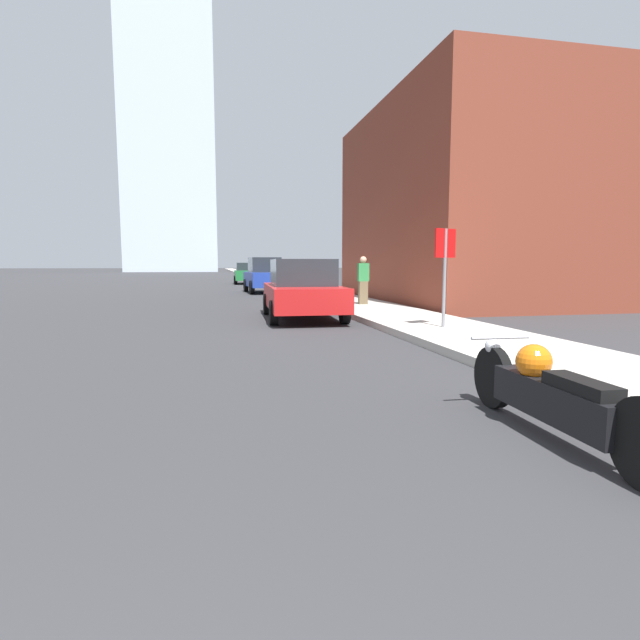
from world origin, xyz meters
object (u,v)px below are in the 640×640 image
parked_car_green (246,273)px  stop_sign (445,260)px  motorcycle (551,394)px  parked_car_red (302,289)px  pedestrian (363,280)px  parked_car_blue (264,276)px

parked_car_green → stop_sign: bearing=-84.2°
motorcycle → parked_car_green: parked_car_green is taller
motorcycle → parked_car_red: bearing=94.5°
parked_car_green → pedestrian: size_ratio=2.81×
parked_car_green → motorcycle: bearing=-88.3°
motorcycle → pedestrian: pedestrian is taller
stop_sign → parked_car_blue: bearing=97.7°
parked_car_red → parked_car_green: bearing=92.3°
parked_car_red → parked_car_blue: bearing=91.5°
parked_car_red → stop_sign: stop_sign is taller
stop_sign → motorcycle: bearing=-108.0°
motorcycle → stop_sign: 6.53m
motorcycle → stop_sign: size_ratio=1.26×
parked_car_blue → parked_car_red: bearing=-94.1°
stop_sign → pedestrian: stop_sign is taller
motorcycle → parked_car_red: 9.68m
pedestrian → parked_car_red: bearing=-133.7°
parked_car_blue → parked_car_green: bearing=87.5°
parked_car_blue → stop_sign: bearing=-85.4°
parked_car_blue → stop_sign: stop_sign is taller
parked_car_red → parked_car_green: (0.11, 24.78, 0.00)m
motorcycle → stop_sign: (1.99, 6.11, 1.18)m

